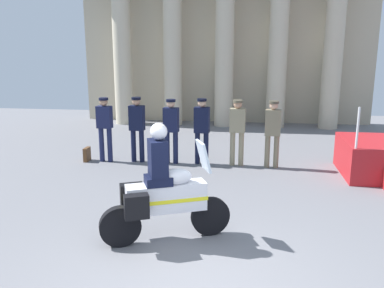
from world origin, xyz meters
The scene contains 9 objects.
colonnade_backdrop centered at (-0.27, 11.56, 3.52)m, with size 11.09×1.53×6.88m.
officer_in_row_0 centered at (-3.06, 5.68, 1.00)m, with size 0.40×0.25×1.69m.
officer_in_row_1 centered at (-2.22, 5.77, 1.00)m, with size 0.40×0.25×1.70m.
officer_in_row_2 centered at (-1.32, 5.73, 0.98)m, with size 0.40×0.25×1.67m.
officer_in_row_3 centered at (-0.54, 5.79, 0.99)m, with size 0.40×0.25×1.69m.
officer_in_row_4 centered at (0.36, 5.75, 0.99)m, with size 0.40×0.25×1.68m.
officer_in_row_5 centered at (1.23, 5.67, 0.99)m, with size 0.40×0.25×1.68m.
motorcycle_with_rider centered at (-0.70, 1.36, 0.79)m, with size 1.97×1.04×1.90m.
briefcase_on_ground centered at (-3.58, 5.66, 0.18)m, with size 0.10×0.32×0.36m, color brown.
Camera 1 is at (0.55, -4.68, 3.06)m, focal length 39.51 mm.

